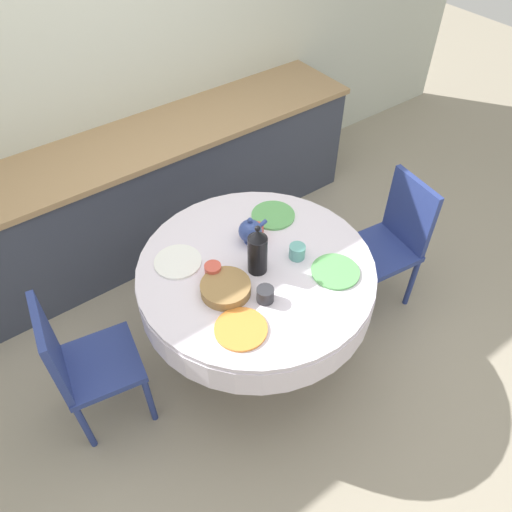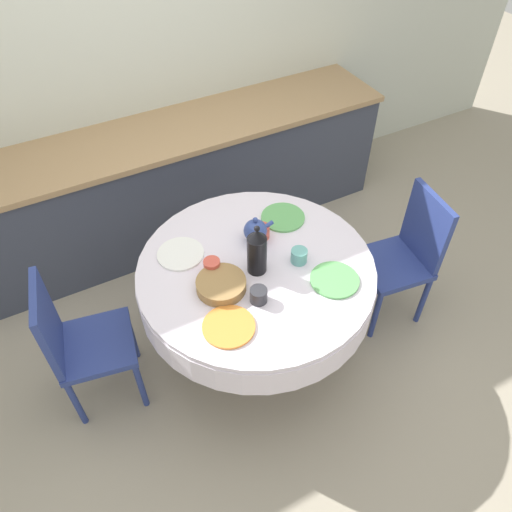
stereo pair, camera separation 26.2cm
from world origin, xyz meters
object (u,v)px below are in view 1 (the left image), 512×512
at_px(chair_left, 392,238).
at_px(teapot, 250,231).
at_px(chair_right, 82,362).
at_px(coffee_carafe, 258,251).

height_order(chair_left, teapot, teapot).
bearing_deg(chair_right, teapot, 100.30).
distance_m(chair_left, teapot, 1.00).
bearing_deg(teapot, chair_left, -18.90).
xyz_separation_m(coffee_carafe, teapot, (0.10, 0.20, -0.06)).
xyz_separation_m(chair_right, teapot, (1.07, 0.01, 0.32)).
bearing_deg(chair_left, teapot, 78.49).
bearing_deg(chair_right, coffee_carafe, 88.72).
bearing_deg(chair_right, chair_left, 91.29).
relative_size(chair_left, chair_right, 1.00).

